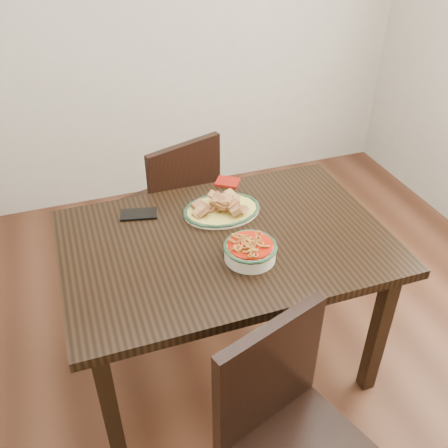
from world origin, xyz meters
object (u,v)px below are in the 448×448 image
object	(u,v)px
chair_far	(175,202)
chair_near	(288,429)
noodle_bowl	(250,249)
fish_plate	(222,204)
dining_table	(226,255)
smartphone	(139,214)

from	to	relation	value
chair_far	chair_near	distance (m)	1.42
chair_far	noodle_bowl	distance (m)	0.91
chair_far	fish_plate	world-z (taller)	chair_far
chair_far	fish_plate	bearing A→B (deg)	80.02
noodle_bowl	chair_near	bearing A→B (deg)	-98.41
dining_table	fish_plate	bearing A→B (deg)	75.51
dining_table	chair_far	distance (m)	0.73
chair_far	smartphone	size ratio (longest dim) A/B	5.68
dining_table	smartphone	size ratio (longest dim) A/B	8.42
dining_table	noodle_bowl	bearing A→B (deg)	-72.03
dining_table	fish_plate	size ratio (longest dim) A/B	3.93
dining_table	noodle_bowl	size ratio (longest dim) A/B	6.32
noodle_bowl	smartphone	bearing A→B (deg)	128.83
chair_near	fish_plate	distance (m)	0.95
fish_plate	dining_table	bearing A→B (deg)	-104.49
chair_near	smartphone	xyz separation A→B (m)	(-0.26, 1.00, 0.26)
chair_far	smartphone	distance (m)	0.56
chair_near	noodle_bowl	world-z (taller)	chair_near
dining_table	chair_far	size ratio (longest dim) A/B	1.48
chair_far	fish_plate	size ratio (longest dim) A/B	2.65
fish_plate	noodle_bowl	size ratio (longest dim) A/B	1.61
dining_table	fish_plate	xyz separation A→B (m)	(0.05, 0.18, 0.13)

